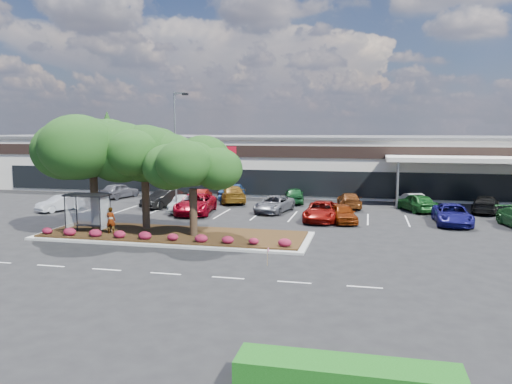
% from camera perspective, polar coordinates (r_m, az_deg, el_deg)
% --- Properties ---
extents(ground, '(160.00, 160.00, 0.00)m').
position_cam_1_polar(ground, '(29.16, -8.67, -6.93)').
color(ground, black).
rests_on(ground, ground).
extents(retail_store, '(80.40, 25.20, 6.25)m').
position_cam_1_polar(retail_store, '(61.22, 2.96, 3.51)').
color(retail_store, silver).
rests_on(retail_store, ground).
extents(landscape_island, '(18.00, 6.00, 0.26)m').
position_cam_1_polar(landscape_island, '(33.47, -9.38, -4.89)').
color(landscape_island, '#ACADA7').
rests_on(landscape_island, ground).
extents(lane_markings, '(33.12, 20.06, 0.01)m').
position_cam_1_polar(lane_markings, '(38.86, -3.26, -3.30)').
color(lane_markings, silver).
rests_on(lane_markings, ground).
extents(shrub_row, '(17.00, 0.80, 0.50)m').
position_cam_1_polar(shrub_row, '(31.50, -10.83, -4.96)').
color(shrub_row, maroon).
rests_on(shrub_row, landscape_island).
extents(bus_shelter, '(2.75, 1.55, 2.59)m').
position_cam_1_polar(bus_shelter, '(34.62, -18.58, -1.10)').
color(bus_shelter, black).
rests_on(bus_shelter, landscape_island).
extents(island_tree_west, '(7.20, 7.20, 7.89)m').
position_cam_1_polar(island_tree_west, '(36.00, -18.10, 2.27)').
color(island_tree_west, '#133310').
rests_on(island_tree_west, landscape_island).
extents(island_tree_mid, '(6.60, 6.60, 7.32)m').
position_cam_1_polar(island_tree_mid, '(34.99, -12.56, 1.85)').
color(island_tree_mid, '#133310').
rests_on(island_tree_mid, landscape_island).
extents(island_tree_east, '(5.80, 5.80, 6.50)m').
position_cam_1_polar(island_tree_east, '(32.12, -7.22, 0.77)').
color(island_tree_east, '#133310').
rests_on(island_tree_east, landscape_island).
extents(hedge_south_east, '(6.00, 1.30, 0.90)m').
position_cam_1_polar(hedge_south_east, '(14.42, 10.32, -20.27)').
color(hedge_south_east, '#10450C').
rests_on(hedge_south_east, ground).
extents(conifer_north_west, '(4.40, 4.40, 10.00)m').
position_cam_1_polar(conifer_north_west, '(82.85, -16.56, 5.46)').
color(conifer_north_west, '#133310').
rests_on(conifer_north_west, ground).
extents(person_waiting, '(0.69, 0.51, 1.75)m').
position_cam_1_polar(person_waiting, '(34.14, -16.27, -3.12)').
color(person_waiting, '#594C47').
rests_on(person_waiting, landscape_island).
extents(light_pole, '(1.43, 0.50, 10.12)m').
position_cam_1_polar(light_pole, '(41.97, -9.04, 3.58)').
color(light_pole, '#ACADA7').
rests_on(light_pole, ground).
extents(survey_stake, '(0.07, 0.14, 0.95)m').
position_cam_1_polar(survey_stake, '(26.13, 1.35, -7.12)').
color(survey_stake, '#97764F').
rests_on(survey_stake, ground).
extents(car_0, '(2.98, 4.26, 1.33)m').
position_cam_1_polar(car_0, '(46.65, -21.48, -1.21)').
color(car_0, silver).
rests_on(car_0, ground).
extents(car_1, '(3.13, 5.10, 1.59)m').
position_cam_1_polar(car_1, '(46.23, -10.45, -0.74)').
color(car_1, black).
rests_on(car_1, ground).
extents(car_2, '(1.72, 4.36, 1.41)m').
position_cam_1_polar(car_2, '(43.23, -8.30, -1.35)').
color(car_2, '#A1A7AC').
rests_on(car_2, ground).
extents(car_3, '(3.51, 6.31, 1.67)m').
position_cam_1_polar(car_3, '(42.24, -6.94, -1.36)').
color(car_3, maroon).
rests_on(car_3, ground).
extents(car_4, '(3.25, 5.36, 1.39)m').
position_cam_1_polar(car_4, '(42.77, 2.08, -1.39)').
color(car_4, slate).
rests_on(car_4, ground).
extents(car_5, '(2.74, 4.49, 1.43)m').
position_cam_1_polar(car_5, '(38.58, 9.89, -2.40)').
color(car_5, '#6D2406').
rests_on(car_5, ground).
extents(car_6, '(2.59, 5.41, 1.49)m').
position_cam_1_polar(car_6, '(39.05, 7.51, -2.20)').
color(car_6, maroon).
rests_on(car_6, ground).
extents(car_7, '(2.56, 5.45, 1.51)m').
position_cam_1_polar(car_7, '(40.00, 21.52, -2.40)').
color(car_7, navy).
rests_on(car_7, ground).
extents(car_9, '(3.03, 4.90, 1.56)m').
position_cam_1_polar(car_9, '(53.35, -15.37, 0.16)').
color(car_9, '#5D5D65').
rests_on(car_9, ground).
extents(car_10, '(1.88, 4.26, 1.36)m').
position_cam_1_polar(car_10, '(48.34, -6.33, -0.45)').
color(car_10, maroon).
rests_on(car_10, ground).
extents(car_11, '(4.34, 6.19, 1.66)m').
position_cam_1_polar(car_11, '(48.47, -2.83, -0.22)').
color(car_11, brown).
rests_on(car_11, ground).
extents(car_12, '(2.24, 5.27, 1.69)m').
position_cam_1_polar(car_12, '(49.50, -2.73, -0.04)').
color(car_12, navy).
rests_on(car_12, ground).
extents(car_13, '(2.46, 4.72, 1.53)m').
position_cam_1_polar(car_13, '(48.07, 4.40, -0.37)').
color(car_13, '#13451F').
rests_on(car_13, ground).
extents(car_14, '(2.58, 4.89, 1.35)m').
position_cam_1_polar(car_14, '(45.89, 10.61, -0.95)').
color(car_14, '#6A3210').
rests_on(car_14, ground).
extents(car_15, '(3.58, 4.99, 1.58)m').
position_cam_1_polar(car_15, '(45.32, 17.85, -1.13)').
color(car_15, '#18551E').
rests_on(car_15, ground).
extents(car_16, '(2.79, 4.28, 1.33)m').
position_cam_1_polar(car_16, '(47.40, 17.38, -0.91)').
color(car_16, silver).
rests_on(car_16, ground).
extents(car_17, '(3.25, 5.43, 1.47)m').
position_cam_1_polar(car_17, '(46.71, 24.75, -1.27)').
color(car_17, black).
rests_on(car_17, ground).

